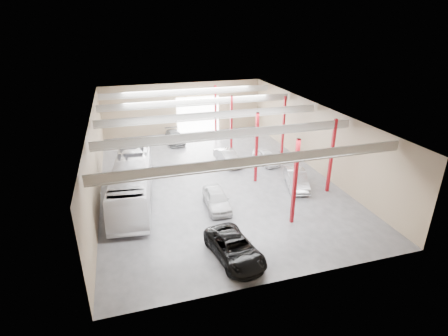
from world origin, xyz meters
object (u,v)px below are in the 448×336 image
car_row_c (175,137)px  car_right_near (296,179)px  car_row_a (217,199)px  car_row_b (228,157)px  coach_bus (132,181)px  car_right_far (266,157)px  black_sedan (234,248)px

car_row_c → car_right_near: bearing=-62.6°
car_row_a → car_row_b: (3.80, 9.02, -0.04)m
coach_bus → car_right_far: 15.49m
car_row_c → car_right_near: size_ratio=1.02×
car_right_far → car_row_c: bearing=127.5°
coach_bus → car_right_far: coach_bus is taller
black_sedan → car_row_a: 7.03m
car_row_a → car_row_c: bearing=94.9°
black_sedan → car_row_c: black_sedan is taller
car_row_a → car_right_far: (7.99, 8.13, -0.08)m
black_sedan → car_row_b: (4.50, 16.02, -0.00)m
black_sedan → car_row_b: 16.64m
car_row_c → coach_bus: bearing=-114.2°
black_sedan → car_right_far: bearing=51.4°
coach_bus → car_row_a: bearing=-20.6°
black_sedan → car_right_near: 12.53m
black_sedan → car_row_c: bearing=81.3°
coach_bus → black_sedan: coach_bus is taller
car_row_a → car_right_far: 11.40m
black_sedan → car_right_far: (8.69, 15.13, -0.05)m
coach_bus → car_row_a: coach_bus is taller
car_row_a → car_row_c: size_ratio=0.95×
black_sedan → car_row_a: size_ratio=1.17×
car_row_b → car_right_far: bearing=-20.8°
car_row_b → car_right_near: (4.58, -7.38, 0.04)m
car_row_a → car_row_b: bearing=69.8°
car_row_a → car_row_b: size_ratio=1.02×
black_sedan → car_right_far: size_ratio=1.30×
car_row_a → car_right_far: car_row_a is taller
car_row_a → car_row_b: car_row_a is taller
car_row_c → car_right_far: size_ratio=1.18×
car_row_c → car_row_b: bearing=-65.0°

